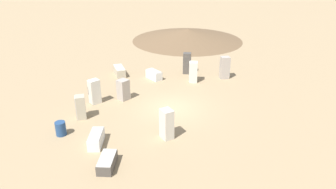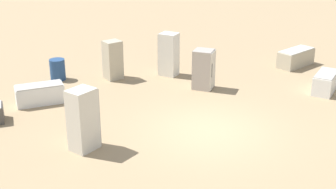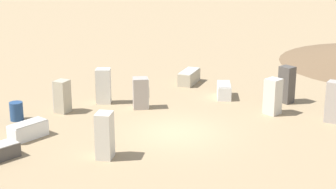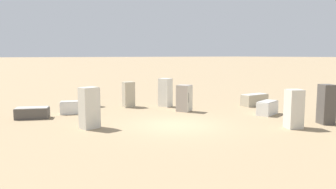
# 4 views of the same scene
# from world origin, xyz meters

# --- Properties ---
(ground_plane) EXTENTS (1000.00, 1000.00, 0.00)m
(ground_plane) POSITION_xyz_m (0.00, 0.00, 0.00)
(ground_plane) COLOR #9E8460
(discarded_fridge_0) EXTENTS (1.82, 1.20, 0.71)m
(discarded_fridge_0) POSITION_xyz_m (2.99, -5.63, 0.36)
(discarded_fridge_0) COLOR white
(discarded_fridge_0) RESTS_ON ground_plane
(discarded_fridge_1) EXTENTS (1.85, 0.77, 0.76)m
(discarded_fridge_1) POSITION_xyz_m (-7.72, -2.15, 0.38)
(discarded_fridge_1) COLOR #B2A88E
(discarded_fridge_1) RESTS_ON ground_plane
(discarded_fridge_2) EXTENTS (0.98, 1.00, 1.56)m
(discarded_fridge_2) POSITION_xyz_m (-2.58, -2.86, 0.78)
(discarded_fridge_2) COLOR #A89E93
(discarded_fridge_2) RESTS_ON ground_plane
(discarded_fridge_3) EXTENTS (0.73, 0.85, 1.94)m
(discarded_fridge_3) POSITION_xyz_m (-4.04, 6.32, 0.97)
(discarded_fridge_3) COLOR #A89E93
(discarded_fridge_3) RESTS_ON ground_plane
(discarded_fridge_5) EXTENTS (0.71, 0.67, 1.61)m
(discarded_fridge_5) POSITION_xyz_m (-0.56, -6.13, 0.80)
(discarded_fridge_5) COLOR #B2A88E
(discarded_fridge_5) RESTS_ON ground_plane
(discarded_fridge_6) EXTENTS (0.86, 0.89, 1.76)m
(discarded_fridge_6) POSITION_xyz_m (-4.14, 3.42, 0.88)
(discarded_fridge_6) COLOR beige
(discarded_fridge_6) RESTS_ON ground_plane
(discarded_fridge_7) EXTENTS (0.89, 0.75, 1.86)m
(discarded_fridge_7) POSITION_xyz_m (3.61, -1.57, 0.93)
(discarded_fridge_7) COLOR beige
(discarded_fridge_7) RESTS_ON ground_plane
(discarded_fridge_8) EXTENTS (1.67, 1.16, 0.76)m
(discarded_fridge_8) POSITION_xyz_m (-5.86, 0.49, 0.38)
(discarded_fridge_8) COLOR white
(discarded_fridge_8) RESTS_ON ground_plane
(discarded_fridge_9) EXTENTS (0.85, 0.88, 1.90)m
(discarded_fridge_9) POSITION_xyz_m (-6.23, 3.70, 0.95)
(discarded_fridge_9) COLOR #4C4742
(discarded_fridge_9) RESTS_ON ground_plane
(discarded_fridge_10) EXTENTS (0.82, 0.90, 1.81)m
(discarded_fridge_10) POSITION_xyz_m (-2.60, -4.96, 0.91)
(discarded_fridge_10) COLOR silver
(discarded_fridge_10) RESTS_ON ground_plane
(rusty_barrel) EXTENTS (0.62, 0.62, 0.87)m
(rusty_barrel) POSITION_xyz_m (1.24, -7.51, 0.44)
(rusty_barrel) COLOR navy
(rusty_barrel) RESTS_ON ground_plane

